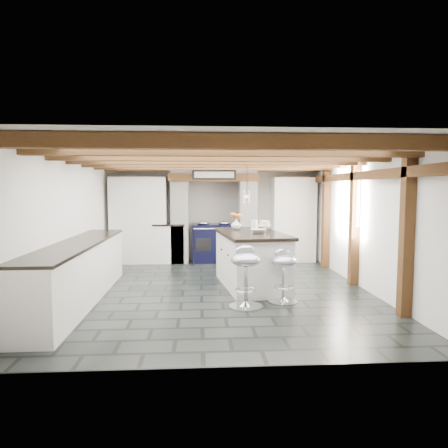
{
  "coord_description": "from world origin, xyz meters",
  "views": [
    {
      "loc": [
        -0.35,
        -6.72,
        1.72
      ],
      "look_at": [
        0.1,
        0.4,
        1.1
      ],
      "focal_mm": 32.0,
      "sensor_mm": 36.0,
      "label": 1
    }
  ],
  "objects": [
    {
      "name": "ground",
      "position": [
        0.0,
        0.0,
        0.0
      ],
      "size": [
        6.0,
        6.0,
        0.0
      ],
      "primitive_type": "plane",
      "color": "black",
      "rests_on": "ground"
    },
    {
      "name": "room_shell",
      "position": [
        -0.61,
        1.42,
        1.07
      ],
      "size": [
        6.0,
        6.03,
        6.0
      ],
      "color": "silver",
      "rests_on": "ground"
    },
    {
      "name": "range_cooker",
      "position": [
        0.0,
        2.68,
        0.47
      ],
      "size": [
        1.0,
        0.63,
        0.99
      ],
      "color": "black",
      "rests_on": "ground"
    },
    {
      "name": "kitchen_island",
      "position": [
        0.57,
        0.24,
        0.49
      ],
      "size": [
        1.26,
        2.07,
        1.29
      ],
      "rotation": [
        0.0,
        0.0,
        0.13
      ],
      "color": "white",
      "rests_on": "ground"
    },
    {
      "name": "bar_stool_near",
      "position": [
        0.92,
        -0.84,
        0.51
      ],
      "size": [
        0.53,
        0.53,
        0.82
      ],
      "rotation": [
        0.0,
        0.0,
        0.39
      ],
      "color": "silver",
      "rests_on": "ground"
    },
    {
      "name": "bar_stool_far",
      "position": [
        0.32,
        -1.06,
        0.56
      ],
      "size": [
        0.56,
        0.56,
        0.91
      ],
      "rotation": [
        0.0,
        0.0,
        0.33
      ],
      "color": "silver",
      "rests_on": "ground"
    }
  ]
}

